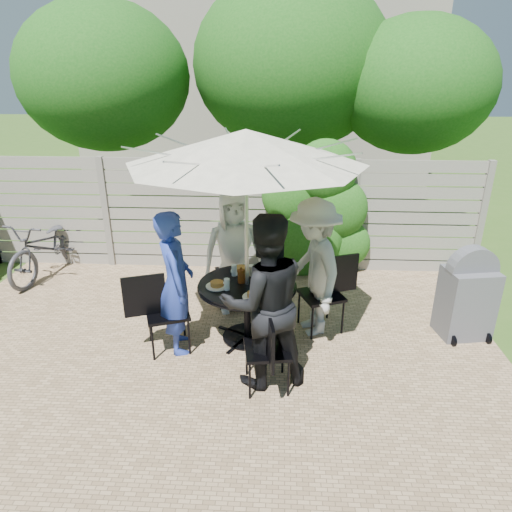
# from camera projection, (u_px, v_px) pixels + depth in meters

# --- Properties ---
(backyard_envelope) EXTENTS (60.00, 60.00, 5.00)m
(backyard_envelope) POSITION_uv_depth(u_px,v_px,m) (257.00, 87.00, 13.44)
(backyard_envelope) COLOR #32531A
(backyard_envelope) RESTS_ON ground
(patio_table) EXTENTS (1.44, 1.44, 0.76)m
(patio_table) POSITION_uv_depth(u_px,v_px,m) (247.00, 301.00, 5.48)
(patio_table) COLOR black
(patio_table) RESTS_ON ground
(umbrella) EXTENTS (3.25, 3.25, 2.54)m
(umbrella) POSITION_uv_depth(u_px,v_px,m) (246.00, 147.00, 4.79)
(umbrella) COLOR silver
(umbrella) RESTS_ON ground
(chair_back) EXTENTS (0.55, 0.72, 0.95)m
(chair_back) POSITION_uv_depth(u_px,v_px,m) (233.00, 285.00, 6.44)
(chair_back) COLOR black
(chair_back) RESTS_ON ground
(person_back) EXTENTS (0.94, 0.75, 1.69)m
(person_back) POSITION_uv_depth(u_px,v_px,m) (234.00, 252.00, 6.11)
(person_back) COLOR silver
(person_back) RESTS_ON ground
(chair_left) EXTENTS (0.76, 0.61, 0.99)m
(chair_left) POSITION_uv_depth(u_px,v_px,m) (167.00, 327.00, 5.36)
(chair_left) COLOR black
(chair_left) RESTS_ON ground
(person_left) EXTENTS (0.57, 0.72, 1.71)m
(person_left) POSITION_uv_depth(u_px,v_px,m) (176.00, 283.00, 5.18)
(person_left) COLOR #233798
(person_left) RESTS_ON ground
(chair_front) EXTENTS (0.52, 0.71, 0.94)m
(chair_front) POSITION_uv_depth(u_px,v_px,m) (267.00, 365.00, 4.71)
(chair_front) COLOR black
(chair_front) RESTS_ON ground
(person_front) EXTENTS (1.08, 0.94, 1.88)m
(person_front) POSITION_uv_depth(u_px,v_px,m) (265.00, 303.00, 4.58)
(person_front) COLOR black
(person_front) RESTS_ON ground
(chair_right) EXTENTS (0.76, 0.62, 1.00)m
(chair_right) POSITION_uv_depth(u_px,v_px,m) (322.00, 308.00, 5.78)
(chair_right) COLOR black
(chair_right) RESTS_ON ground
(person_right) EXTENTS (0.94, 1.26, 1.74)m
(person_right) POSITION_uv_depth(u_px,v_px,m) (314.00, 268.00, 5.53)
(person_right) COLOR #B4B5AF
(person_right) RESTS_ON ground
(plate_back) EXTENTS (0.26, 0.26, 0.06)m
(plate_back) POSITION_uv_depth(u_px,v_px,m) (241.00, 270.00, 5.71)
(plate_back) COLOR white
(plate_back) RESTS_ON patio_table
(plate_left) EXTENTS (0.26, 0.26, 0.06)m
(plate_left) POSITION_uv_depth(u_px,v_px,m) (217.00, 285.00, 5.31)
(plate_left) COLOR white
(plate_left) RESTS_ON patio_table
(plate_front) EXTENTS (0.26, 0.26, 0.06)m
(plate_front) POSITION_uv_depth(u_px,v_px,m) (254.00, 295.00, 5.06)
(plate_front) COLOR white
(plate_front) RESTS_ON patio_table
(plate_right) EXTENTS (0.26, 0.26, 0.06)m
(plate_right) POSITION_uv_depth(u_px,v_px,m) (276.00, 279.00, 5.46)
(plate_right) COLOR white
(plate_right) RESTS_ON patio_table
(plate_extra) EXTENTS (0.24, 0.24, 0.06)m
(plate_extra) POSITION_uv_depth(u_px,v_px,m) (268.00, 291.00, 5.15)
(plate_extra) COLOR white
(plate_extra) RESTS_ON patio_table
(glass_back) EXTENTS (0.07, 0.07, 0.14)m
(glass_back) POSITION_uv_depth(u_px,v_px,m) (234.00, 270.00, 5.58)
(glass_back) COLOR silver
(glass_back) RESTS_ON patio_table
(glass_left) EXTENTS (0.07, 0.07, 0.14)m
(glass_left) POSITION_uv_depth(u_px,v_px,m) (227.00, 284.00, 5.22)
(glass_left) COLOR silver
(glass_left) RESTS_ON patio_table
(glass_front) EXTENTS (0.07, 0.07, 0.14)m
(glass_front) POSITION_uv_depth(u_px,v_px,m) (261.00, 287.00, 5.16)
(glass_front) COLOR silver
(glass_front) RESTS_ON patio_table
(glass_right) EXTENTS (0.07, 0.07, 0.14)m
(glass_right) POSITION_uv_depth(u_px,v_px,m) (266.00, 273.00, 5.52)
(glass_right) COLOR silver
(glass_right) RESTS_ON patio_table
(syrup_jug) EXTENTS (0.09, 0.09, 0.16)m
(syrup_jug) POSITION_uv_depth(u_px,v_px,m) (241.00, 276.00, 5.40)
(syrup_jug) COLOR #59280C
(syrup_jug) RESTS_ON patio_table
(coffee_cup) EXTENTS (0.08, 0.08, 0.12)m
(coffee_cup) POSITION_uv_depth(u_px,v_px,m) (251.00, 271.00, 5.59)
(coffee_cup) COLOR #C6B293
(coffee_cup) RESTS_ON patio_table
(bicycle) EXTENTS (0.96, 1.93, 0.97)m
(bicycle) POSITION_uv_depth(u_px,v_px,m) (48.00, 246.00, 7.30)
(bicycle) COLOR #333338
(bicycle) RESTS_ON ground
(bbq_grill) EXTENTS (0.65, 0.54, 1.19)m
(bbq_grill) POSITION_uv_depth(u_px,v_px,m) (467.00, 296.00, 5.56)
(bbq_grill) COLOR #4F4F54
(bbq_grill) RESTS_ON ground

